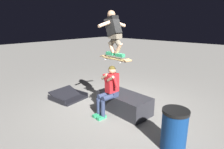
{
  "coord_description": "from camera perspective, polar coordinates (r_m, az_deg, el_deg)",
  "views": [
    {
      "loc": [
        -3.28,
        3.83,
        2.42
      ],
      "look_at": [
        -0.11,
        0.3,
        1.1
      ],
      "focal_mm": 30.06,
      "sensor_mm": 36.0,
      "label": 1
    }
  ],
  "objects": [
    {
      "name": "trash_bin",
      "position": [
        3.96,
        18.39,
        -15.56
      ],
      "size": [
        0.51,
        0.51,
        0.83
      ],
      "color": "navy",
      "rests_on": "ground"
    },
    {
      "name": "kicker_ramp",
      "position": [
        6.36,
        -13.15,
        -6.65
      ],
      "size": [
        1.01,
        1.0,
        0.35
      ],
      "color": "black",
      "rests_on": "ground"
    },
    {
      "name": "person_sitting_on_ledge",
      "position": [
        4.96,
        -0.91,
        -4.17
      ],
      "size": [
        0.6,
        0.77,
        1.33
      ],
      "color": "#2D3856",
      "rests_on": "ground"
    },
    {
      "name": "skater_airborne",
      "position": [
        4.81,
        0.47,
        13.0
      ],
      "size": [
        0.63,
        0.89,
        1.12
      ],
      "color": "#2D9E66"
    },
    {
      "name": "skateboard",
      "position": [
        4.85,
        0.91,
        4.84
      ],
      "size": [
        1.04,
        0.3,
        0.13
      ],
      "color": "#AD8451"
    },
    {
      "name": "ground_plane",
      "position": [
        5.59,
        1.24,
        -10.04
      ],
      "size": [
        40.0,
        40.0,
        0.0
      ],
      "primitive_type": "plane",
      "color": "gray"
    },
    {
      "name": "ledge_box_main",
      "position": [
        5.32,
        3.67,
        -8.51
      ],
      "size": [
        1.59,
        0.88,
        0.5
      ],
      "primitive_type": "cube",
      "rotation": [
        0.0,
        0.0,
        -0.09
      ],
      "color": "#28282D",
      "rests_on": "ground"
    }
  ]
}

